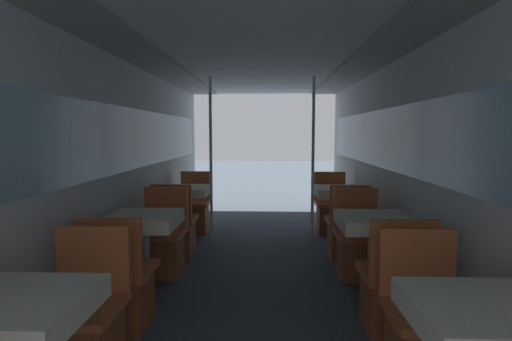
{
  "coord_description": "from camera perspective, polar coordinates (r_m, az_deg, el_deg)",
  "views": [
    {
      "loc": [
        0.1,
        -0.86,
        1.47
      ],
      "look_at": [
        -0.01,
        2.52,
        1.15
      ],
      "focal_mm": 28.0,
      "sensor_mm": 36.0,
      "label": 1
    }
  ],
  "objects": [
    {
      "name": "chair_right_far_0",
      "position": [
        2.69,
        23.2,
        -21.28
      ],
      "size": [
        0.46,
        0.46,
        0.89
      ],
      "rotation": [
        0.0,
        0.0,
        3.14
      ],
      "color": "brown",
      "rests_on": "ground_plane"
    },
    {
      "name": "chair_left_far_1",
      "position": [
        4.33,
        -13.25,
        -10.67
      ],
      "size": [
        0.46,
        0.46,
        0.89
      ],
      "rotation": [
        0.0,
        0.0,
        3.14
      ],
      "color": "brown",
      "rests_on": "ground_plane"
    },
    {
      "name": "chair_left_far_0",
      "position": [
        2.76,
        -23.58,
        -20.56
      ],
      "size": [
        0.46,
        0.46,
        0.89
      ],
      "rotation": [
        0.0,
        0.0,
        3.14
      ],
      "color": "brown",
      "rests_on": "ground_plane"
    },
    {
      "name": "support_pole_left_2",
      "position": [
        5.28,
        -6.47,
        1.33
      ],
      "size": [
        0.04,
        0.04,
        2.19
      ],
      "color": "silver",
      "rests_on": "ground_plane"
    },
    {
      "name": "dining_table_right_2",
      "position": [
        5.36,
        11.71,
        -3.55
      ],
      "size": [
        0.6,
        0.6,
        0.76
      ],
      "color": "#4C4C51",
      "rests_on": "ground_plane"
    },
    {
      "name": "chair_left_near_1",
      "position": [
        3.28,
        -18.76,
        -16.13
      ],
      "size": [
        0.46,
        0.46,
        0.89
      ],
      "color": "brown",
      "rests_on": "ground_plane"
    },
    {
      "name": "chair_right_near_2",
      "position": [
        4.87,
        12.8,
        -8.85
      ],
      "size": [
        0.46,
        0.46,
        0.89
      ],
      "color": "brown",
      "rests_on": "ground_plane"
    },
    {
      "name": "chair_left_far_2",
      "position": [
        6.02,
        -8.81,
        -6.04
      ],
      "size": [
        0.46,
        0.46,
        0.89
      ],
      "rotation": [
        0.0,
        0.0,
        3.14
      ],
      "color": "brown",
      "rests_on": "ground_plane"
    },
    {
      "name": "ceiling_panel",
      "position": [
        3.72,
        0.36,
        17.33
      ],
      "size": [
        2.79,
        8.35,
        0.07
      ],
      "color": "silver",
      "rests_on": "wall_left"
    },
    {
      "name": "chair_right_far_1",
      "position": [
        4.29,
        14.39,
        -10.87
      ],
      "size": [
        0.46,
        0.46,
        0.89
      ],
      "rotation": [
        0.0,
        0.0,
        3.14
      ],
      "color": "brown",
      "rests_on": "ground_plane"
    },
    {
      "name": "dining_table_right_0",
      "position": [
        2.06,
        29.8,
        -18.94
      ],
      "size": [
        0.6,
        0.6,
        0.76
      ],
      "color": "#4C4C51",
      "rests_on": "ground_plane"
    },
    {
      "name": "chair_right_far_2",
      "position": [
        5.99,
        10.69,
        -6.13
      ],
      "size": [
        0.46,
        0.46,
        0.89
      ],
      "rotation": [
        0.0,
        0.0,
        3.14
      ],
      "color": "brown",
      "rests_on": "ground_plane"
    },
    {
      "name": "chair_right_near_1",
      "position": [
        3.22,
        19.04,
        -16.56
      ],
      "size": [
        0.46,
        0.46,
        0.89
      ],
      "color": "brown",
      "rests_on": "ground_plane"
    },
    {
      "name": "support_pole_right_2",
      "position": [
        5.26,
        8.13,
        1.3
      ],
      "size": [
        0.04,
        0.04,
        2.19
      ],
      "color": "silver",
      "rests_on": "ground_plane"
    },
    {
      "name": "dining_table_left_1",
      "position": [
        3.7,
        -15.74,
        -7.67
      ],
      "size": [
        0.6,
        0.6,
        0.76
      ],
      "color": "#4C4C51",
      "rests_on": "ground_plane"
    },
    {
      "name": "wall_right",
      "position": [
        3.87,
        21.4,
        0.16
      ],
      "size": [
        0.05,
        8.35,
        2.19
      ],
      "color": "silver",
      "rests_on": "ground_plane"
    },
    {
      "name": "dining_table_left_2",
      "position": [
        5.39,
        -10.01,
        -3.46
      ],
      "size": [
        0.6,
        0.6,
        0.76
      ],
      "color": "#4C4C51",
      "rests_on": "ground_plane"
    },
    {
      "name": "dining_table_right_1",
      "position": [
        3.65,
        16.51,
        -7.88
      ],
      "size": [
        0.6,
        0.6,
        0.76
      ],
      "color": "#4C4C51",
      "rests_on": "ground_plane"
    },
    {
      "name": "chair_left_near_2",
      "position": [
        4.91,
        -11.35,
        -8.71
      ],
      "size": [
        0.46,
        0.46,
        0.89
      ],
      "color": "brown",
      "rests_on": "ground_plane"
    },
    {
      "name": "wall_left",
      "position": [
        3.94,
        -20.31,
        0.28
      ],
      "size": [
        0.05,
        8.35,
        2.19
      ],
      "color": "silver",
      "rests_on": "ground_plane"
    },
    {
      "name": "dining_table_left_0",
      "position": [
        2.15,
        -30.96,
        -17.91
      ],
      "size": [
        0.6,
        0.6,
        0.76
      ],
      "color": "#4C4C51",
      "rests_on": "ground_plane"
    }
  ]
}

